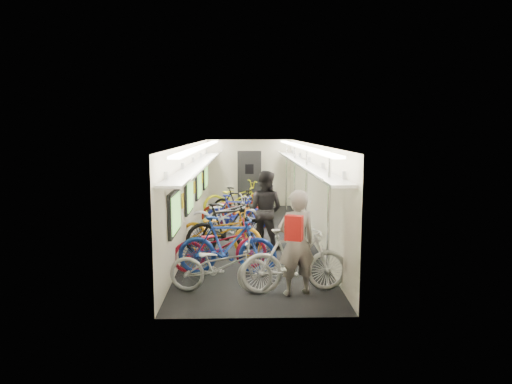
{
  "coord_description": "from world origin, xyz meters",
  "views": [
    {
      "loc": [
        -0.18,
        -11.38,
        2.74
      ],
      "look_at": [
        0.12,
        0.28,
        1.15
      ],
      "focal_mm": 32.0,
      "sensor_mm": 36.0,
      "label": 1
    }
  ],
  "objects": [
    {
      "name": "bicycle_10",
      "position": [
        -0.46,
        3.03,
        0.57
      ],
      "size": [
        2.28,
        1.48,
        1.13
      ],
      "primitive_type": "imported",
      "rotation": [
        0.0,
        0.0,
        1.94
      ],
      "color": "yellow",
      "rests_on": "ground"
    },
    {
      "name": "train_car_shell",
      "position": [
        -0.36,
        0.71,
        1.66
      ],
      "size": [
        10.0,
        10.0,
        10.0
      ],
      "color": "black",
      "rests_on": "ground"
    },
    {
      "name": "bicycle_5",
      "position": [
        -0.54,
        -0.53,
        0.49
      ],
      "size": [
        1.65,
        0.47,
        0.99
      ],
      "primitive_type": "imported",
      "rotation": [
        0.0,
        0.0,
        1.57
      ],
      "color": "silver",
      "rests_on": "ground"
    },
    {
      "name": "bicycle_0",
      "position": [
        -0.59,
        -3.9,
        0.46
      ],
      "size": [
        1.83,
        0.84,
        0.93
      ],
      "primitive_type": "imported",
      "rotation": [
        0.0,
        0.0,
        1.44
      ],
      "color": "#A1A1A5",
      "rests_on": "ground"
    },
    {
      "name": "bicycle_11",
      "position": [
        0.66,
        -3.95,
        0.56
      ],
      "size": [
        1.9,
        0.76,
        1.11
      ],
      "primitive_type": "imported",
      "rotation": [
        0.0,
        0.0,
        1.7
      ],
      "color": "silver",
      "rests_on": "ground"
    },
    {
      "name": "backpack",
      "position": [
        0.56,
        -4.69,
        1.28
      ],
      "size": [
        0.29,
        0.22,
        0.38
      ],
      "primitive_type": "cube",
      "rotation": [
        0.0,
        0.0,
        -0.36
      ],
      "color": "#B31411",
      "rests_on": "passenger_near"
    },
    {
      "name": "bicycle_1",
      "position": [
        -0.51,
        -2.95,
        0.57
      ],
      "size": [
        1.92,
        0.67,
        1.13
      ],
      "primitive_type": "imported",
      "rotation": [
        0.0,
        0.0,
        1.5
      ],
      "color": "navy",
      "rests_on": "ground"
    },
    {
      "name": "bicycle_7",
      "position": [
        -0.41,
        0.78,
        0.51
      ],
      "size": [
        1.72,
        0.62,
        1.01
      ],
      "primitive_type": "imported",
      "rotation": [
        0.0,
        0.0,
        1.48
      ],
      "color": "#182295",
      "rests_on": "ground"
    },
    {
      "name": "bicycle_6",
      "position": [
        -0.72,
        0.48,
        0.52
      ],
      "size": [
        2.09,
        1.22,
        1.04
      ],
      "primitive_type": "imported",
      "rotation": [
        0.0,
        0.0,
        1.86
      ],
      "color": "silver",
      "rests_on": "ground"
    },
    {
      "name": "bicycle_2",
      "position": [
        -0.66,
        -2.67,
        0.49
      ],
      "size": [
        1.96,
        1.04,
        0.98
      ],
      "primitive_type": "imported",
      "rotation": [
        0.0,
        0.0,
        1.79
      ],
      "color": "maroon",
      "rests_on": "ground"
    },
    {
      "name": "bicycle_4",
      "position": [
        -0.71,
        -1.5,
        0.52
      ],
      "size": [
        2.1,
        1.44,
        1.05
      ],
      "primitive_type": "imported",
      "rotation": [
        0.0,
        0.0,
        1.15
      ],
      "color": "orange",
      "rests_on": "ground"
    },
    {
      "name": "bicycle_9",
      "position": [
        -0.36,
        2.32,
        0.51
      ],
      "size": [
        1.75,
        1.07,
        1.02
      ],
      "primitive_type": "imported",
      "rotation": [
        0.0,
        0.0,
        1.19
      ],
      "color": "black",
      "rests_on": "ground"
    },
    {
      "name": "bicycle_3",
      "position": [
        -0.58,
        -1.37,
        0.57
      ],
      "size": [
        1.96,
        1.29,
        1.15
      ],
      "primitive_type": "imported",
      "rotation": [
        0.0,
        0.0,
        2.0
      ],
      "color": "black",
      "rests_on": "ground"
    },
    {
      "name": "bicycle_8",
      "position": [
        -0.43,
        1.09,
        0.51
      ],
      "size": [
        2.02,
        0.97,
        1.02
      ],
      "primitive_type": "imported",
      "rotation": [
        0.0,
        0.0,
        1.41
      ],
      "color": "maroon",
      "rests_on": "ground"
    },
    {
      "name": "passenger_near",
      "position": [
        0.68,
        -4.02,
        0.89
      ],
      "size": [
        0.73,
        0.57,
        1.77
      ],
      "primitive_type": "imported",
      "rotation": [
        0.0,
        0.0,
        3.39
      ],
      "color": "gray",
      "rests_on": "ground"
    },
    {
      "name": "passenger_mid",
      "position": [
        0.29,
        -0.97,
        0.91
      ],
      "size": [
        1.08,
        0.98,
        1.81
      ],
      "primitive_type": "imported",
      "rotation": [
        0.0,
        0.0,
        2.73
      ],
      "color": "black",
      "rests_on": "ground"
    }
  ]
}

